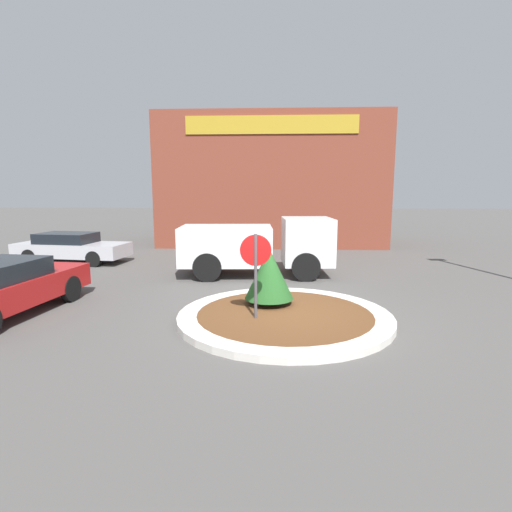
{
  "coord_description": "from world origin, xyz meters",
  "views": [
    {
      "loc": [
        -0.24,
        -9.23,
        3.07
      ],
      "look_at": [
        -0.8,
        2.33,
        1.16
      ],
      "focal_mm": 28.0,
      "sensor_mm": 36.0,
      "label": 1
    }
  ],
  "objects_px": {
    "parked_sedan_red": "(2,288)",
    "parked_sedan_silver": "(71,247)",
    "stop_sign": "(256,263)",
    "utility_truck": "(257,244)"
  },
  "relations": [
    {
      "from": "utility_truck",
      "to": "parked_sedan_red",
      "type": "relative_size",
      "value": 1.14
    },
    {
      "from": "stop_sign",
      "to": "parked_sedan_silver",
      "type": "bearing_deg",
      "value": 137.17
    },
    {
      "from": "parked_sedan_red",
      "to": "parked_sedan_silver",
      "type": "distance_m",
      "value": 7.71
    },
    {
      "from": "stop_sign",
      "to": "utility_truck",
      "type": "distance_m",
      "value": 5.47
    },
    {
      "from": "parked_sedan_red",
      "to": "parked_sedan_silver",
      "type": "relative_size",
      "value": 1.0
    },
    {
      "from": "stop_sign",
      "to": "parked_sedan_red",
      "type": "distance_m",
      "value": 6.27
    },
    {
      "from": "stop_sign",
      "to": "utility_truck",
      "type": "height_order",
      "value": "stop_sign"
    },
    {
      "from": "utility_truck",
      "to": "parked_sedan_silver",
      "type": "height_order",
      "value": "utility_truck"
    },
    {
      "from": "stop_sign",
      "to": "parked_sedan_silver",
      "type": "height_order",
      "value": "stop_sign"
    },
    {
      "from": "parked_sedan_red",
      "to": "parked_sedan_silver",
      "type": "xyz_separation_m",
      "value": [
        -2.11,
        7.41,
        -0.07
      ]
    }
  ]
}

